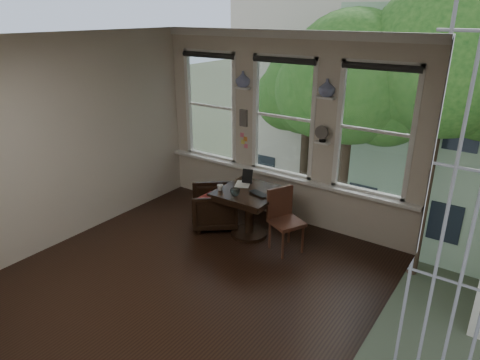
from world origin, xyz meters
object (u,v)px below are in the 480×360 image
Objects in this scene: armchair_left at (214,207)px; side_chair_right at (287,222)px; laptop at (256,195)px; table at (249,213)px; mug at (220,188)px.

side_chair_right is (1.34, -0.03, 0.13)m from armchair_left.
armchair_left is 0.78× the size of side_chair_right.
laptop is at bearing 118.52° from side_chair_right.
laptop is (-0.51, -0.02, 0.30)m from side_chair_right.
laptop is at bearing -27.46° from table.
laptop is at bearing 14.74° from mug.
side_chair_right is 9.80× the size of mug.
armchair_left is (-0.65, -0.05, -0.05)m from table.
laptop reaches higher than table.
side_chair_right reaches higher than armchair_left.
mug is at bearing 125.18° from side_chair_right.
armchair_left is 1.34m from side_chair_right.
mug reaches higher than table.
table is 0.61m from mug.
table is at bearing 32.43° from mug.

